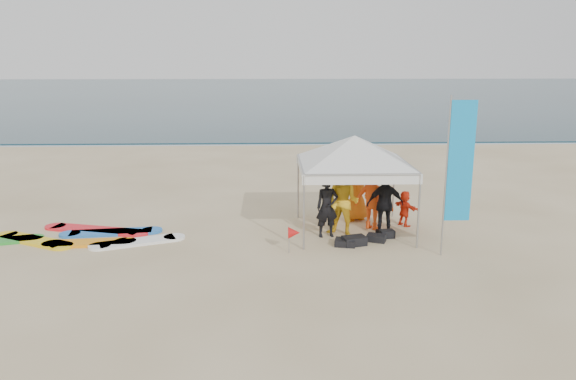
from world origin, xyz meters
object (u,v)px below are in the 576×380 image
(person_black_a, at_px, (327,207))
(surfboard_spread, at_px, (80,237))
(canopy_tent, at_px, (355,136))
(marker_pennant, at_px, (294,233))
(person_black_b, at_px, (385,204))
(person_seated, at_px, (405,208))
(person_yellow, at_px, (343,202))
(person_orange_b, at_px, (356,189))
(person_orange_a, at_px, (374,197))
(feather_flag, at_px, (459,163))

(person_black_a, distance_m, surfboard_spread, 6.36)
(canopy_tent, distance_m, marker_pennant, 3.07)
(person_black_b, distance_m, marker_pennant, 2.76)
(person_black_a, bearing_deg, person_seated, 11.52)
(person_yellow, xyz_separation_m, canopy_tent, (0.31, 0.33, 1.66))
(person_seated, xyz_separation_m, marker_pennant, (-3.12, -2.09, 0.00))
(person_orange_b, bearing_deg, person_orange_a, 90.31)
(person_black_b, height_order, person_orange_b, person_orange_b)
(person_seated, distance_m, surfboard_spread, 8.59)
(canopy_tent, bearing_deg, person_black_a, -151.28)
(person_yellow, distance_m, person_orange_b, 1.50)
(canopy_tent, relative_size, marker_pennant, 6.10)
(person_orange_b, xyz_separation_m, feather_flag, (1.85, -2.95, 1.29))
(person_seated, bearing_deg, surfboard_spread, 66.26)
(person_orange_a, bearing_deg, feather_flag, 161.18)
(person_yellow, bearing_deg, feather_flag, -4.13)
(person_orange_a, height_order, feather_flag, feather_flag)
(person_orange_a, distance_m, person_black_b, 0.59)
(person_yellow, bearing_deg, person_black_b, 30.40)
(canopy_tent, bearing_deg, person_orange_b, 77.22)
(person_black_a, xyz_separation_m, person_orange_a, (1.31, 0.66, 0.08))
(person_black_b, bearing_deg, canopy_tent, -23.39)
(person_orange_b, bearing_deg, surfboard_spread, -12.03)
(person_orange_a, relative_size, person_orange_b, 0.97)
(canopy_tent, xyz_separation_m, feather_flag, (2.09, -1.88, -0.37))
(person_yellow, distance_m, person_orange_a, 1.08)
(person_yellow, distance_m, surfboard_spread, 6.78)
(person_yellow, xyz_separation_m, person_orange_a, (0.90, 0.59, -0.02))
(person_black_a, bearing_deg, person_black_b, -6.24)
(person_yellow, height_order, person_orange_a, person_yellow)
(person_black_a, relative_size, surfboard_spread, 0.29)
(person_orange_a, bearing_deg, person_yellow, 69.40)
(surfboard_spread, bearing_deg, person_black_b, 0.65)
(person_seated, height_order, surfboard_spread, person_seated)
(person_black_a, relative_size, marker_pennant, 2.47)
(person_orange_b, xyz_separation_m, surfboard_spread, (-7.28, -1.45, -0.86))
(person_yellow, xyz_separation_m, person_black_b, (1.10, 0.03, -0.07))
(person_black_a, relative_size, person_orange_a, 0.90)
(person_black_a, xyz_separation_m, surfboard_spread, (-6.32, 0.01, -0.75))
(person_orange_b, height_order, surfboard_spread, person_orange_b)
(person_black_b, bearing_deg, person_orange_a, -73.59)
(person_orange_a, distance_m, person_seated, 1.01)
(person_black_b, relative_size, marker_pennant, 2.57)
(person_yellow, height_order, person_black_b, person_yellow)
(surfboard_spread, bearing_deg, person_orange_b, 11.27)
(person_orange_b, xyz_separation_m, marker_pennant, (-1.86, -2.68, -0.40))
(person_black_b, bearing_deg, person_seated, -135.42)
(surfboard_spread, bearing_deg, person_seated, 5.79)
(person_black_b, height_order, feather_flag, feather_flag)
(person_orange_a, xyz_separation_m, feather_flag, (1.50, -2.14, 1.31))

